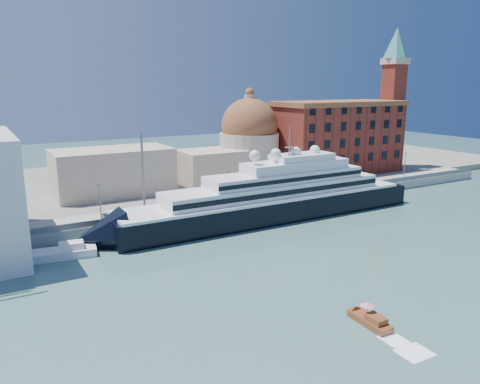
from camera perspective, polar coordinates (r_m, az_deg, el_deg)
ground at (r=87.47m, az=8.46°, el=-7.52°), size 400.00×400.00×0.00m
quay at (r=114.32m, az=-2.12°, el=-1.81°), size 180.00×10.00×2.50m
land at (r=150.94m, az=-9.42°, el=1.58°), size 260.00×72.00×2.00m
quay_fence at (r=110.02m, az=-1.03°, el=-1.40°), size 180.00×0.10×1.20m
superyacht at (r=106.18m, az=2.45°, el=-1.30°), size 82.21×11.40×24.57m
service_barge at (r=90.72m, az=-20.99°, el=-6.97°), size 13.19×6.01×2.86m
water_taxi at (r=64.89m, az=15.64°, el=-14.79°), size 2.34×6.45×3.03m
warehouse at (r=156.20m, az=11.84°, el=6.61°), size 43.00×19.00×23.25m
campanile at (r=172.25m, az=18.19°, el=11.81°), size 8.40×8.40×47.00m
church at (r=136.01m, az=-4.46°, el=4.70°), size 66.00×18.00×25.50m
lamp_posts at (r=105.64m, az=-7.80°, el=1.63°), size 120.80×2.40×18.00m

